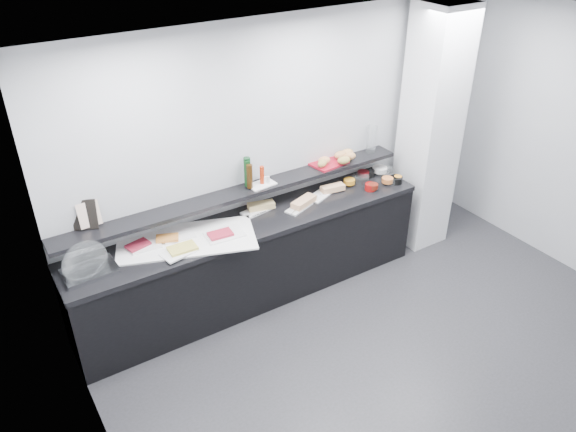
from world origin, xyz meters
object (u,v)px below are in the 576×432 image
condiment_tray (262,184)px  sandwich_plate_mid (299,208)px  bread_tray (329,163)px  carafe (371,139)px  framed_print (84,215)px  cloche_base (90,271)px

condiment_tray → sandwich_plate_mid: bearing=-40.3°
bread_tray → carafe: (0.56, 0.00, 0.14)m
sandwich_plate_mid → condiment_tray: condiment_tray is taller
framed_print → carafe: (3.03, -0.07, 0.02)m
framed_print → carafe: bearing=22.1°
sandwich_plate_mid → carafe: (1.09, 0.25, 0.39)m
sandwich_plate_mid → condiment_tray: bearing=123.6°
sandwich_plate_mid → bread_tray: bread_tray is taller
cloche_base → framed_print: bearing=69.0°
sandwich_plate_mid → condiment_tray: (-0.30, 0.21, 0.25)m
framed_print → carafe: carafe is taller
sandwich_plate_mid → carafe: carafe is taller
cloche_base → condiment_tray: (1.75, 0.19, 0.24)m
cloche_base → carafe: size_ratio=1.44×
cloche_base → bread_tray: bread_tray is taller
sandwich_plate_mid → bread_tray: bearing=3.9°
condiment_tray → bread_tray: (0.83, 0.04, 0.00)m
cloche_base → bread_tray: size_ratio=1.19×
framed_print → sandwich_plate_mid: bearing=14.1°
cloche_base → sandwich_plate_mid: 2.05m
carafe → cloche_base: bearing=-175.9°
cloche_base → condiment_tray: size_ratio=1.63×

